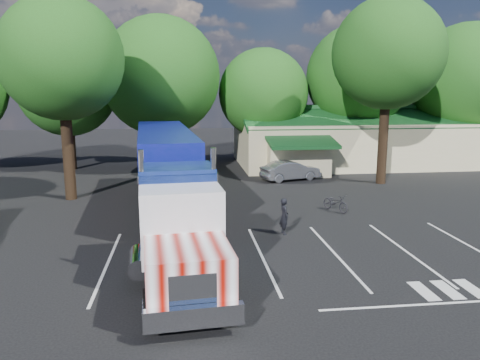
{
  "coord_description": "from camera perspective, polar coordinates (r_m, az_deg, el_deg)",
  "views": [
    {
      "loc": [
        -3.2,
        -24.55,
        7.03
      ],
      "look_at": [
        -0.11,
        0.91,
        2.0
      ],
      "focal_mm": 35.0,
      "sensor_mm": 36.0,
      "label": 1
    }
  ],
  "objects": [
    {
      "name": "event_hall",
      "position": [
        45.87,
        14.85,
        4.7
      ],
      "size": [
        24.2,
        14.12,
        5.55
      ],
      "color": "beige",
      "rests_on": "ground"
    },
    {
      "name": "semi_truck",
      "position": [
        25.16,
        -8.83,
        1.2
      ],
      "size": [
        5.01,
        23.47,
        4.88
      ],
      "rotation": [
        0.0,
        0.0,
        0.08
      ],
      "color": "black",
      "rests_on": "ground"
    },
    {
      "name": "tree_row_f",
      "position": [
        48.95,
        25.95,
        10.9
      ],
      "size": [
        10.4,
        10.4,
        13.0
      ],
      "color": "black",
      "rests_on": "ground"
    },
    {
      "name": "ground",
      "position": [
        25.73,
        0.5,
        -4.75
      ],
      "size": [
        120.0,
        120.0,
        0.0
      ],
      "primitive_type": "plane",
      "color": "black",
      "rests_on": "ground"
    },
    {
      "name": "tree_near_right",
      "position": [
        36.25,
        17.61,
        14.44
      ],
      "size": [
        8.0,
        8.0,
        13.5
      ],
      "color": "black",
      "rests_on": "ground"
    },
    {
      "name": "woman",
      "position": [
        23.0,
        5.41,
        -4.41
      ],
      "size": [
        0.5,
        0.7,
        1.8
      ],
      "primitive_type": "imported",
      "rotation": [
        0.0,
        0.0,
        1.68
      ],
      "color": "black",
      "rests_on": "ground"
    },
    {
      "name": "tree_row_e",
      "position": [
        45.54,
        14.25,
        12.1
      ],
      "size": [
        9.6,
        9.6,
        12.9
      ],
      "color": "black",
      "rests_on": "ground"
    },
    {
      "name": "tree_near_left",
      "position": [
        31.46,
        -20.93,
        13.64
      ],
      "size": [
        7.6,
        7.6,
        12.65
      ],
      "color": "black",
      "rests_on": "ground"
    },
    {
      "name": "tree_row_d",
      "position": [
        42.66,
        2.85,
        10.49
      ],
      "size": [
        8.0,
        8.0,
        10.6
      ],
      "color": "black",
      "rests_on": "ground"
    },
    {
      "name": "bicycle",
      "position": [
        27.76,
        11.57,
        -2.7
      ],
      "size": [
        1.47,
        2.06,
        1.03
      ],
      "primitive_type": "imported",
      "rotation": [
        0.0,
        0.0,
        0.45
      ],
      "color": "black",
      "rests_on": "ground"
    },
    {
      "name": "tree_row_b",
      "position": [
        43.46,
        -20.3,
        10.56
      ],
      "size": [
        8.4,
        8.4,
        11.35
      ],
      "color": "black",
      "rests_on": "ground"
    },
    {
      "name": "silver_sedan",
      "position": [
        36.53,
        6.17,
        1.16
      ],
      "size": [
        4.91,
        2.89,
        1.53
      ],
      "primitive_type": "imported",
      "rotation": [
        0.0,
        0.0,
        1.86
      ],
      "color": "#989A9F",
      "rests_on": "ground"
    },
    {
      "name": "tree_row_c",
      "position": [
        40.8,
        -9.66,
        12.36
      ],
      "size": [
        10.0,
        10.0,
        13.05
      ],
      "color": "black",
      "rests_on": "ground"
    }
  ]
}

